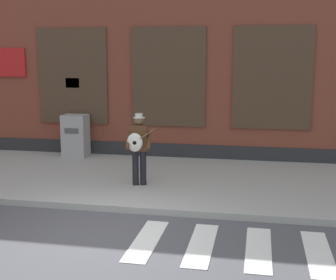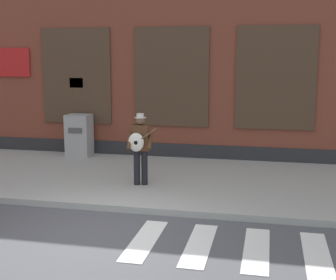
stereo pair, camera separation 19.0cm
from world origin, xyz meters
TOP-DOWN VIEW (x-y plane):
  - ground_plane at (0.00, 0.00)m, footprint 160.00×160.00m
  - sidewalk at (0.00, 3.74)m, footprint 28.00×4.91m
  - building_backdrop at (-0.00, 8.19)m, footprint 28.00×4.06m
  - crosswalk at (3.22, -0.02)m, footprint 5.20×1.90m
  - busker at (-0.07, 2.92)m, footprint 0.75×0.59m
  - utility_box at (-2.80, 5.74)m, footprint 0.73×0.61m

SIDE VIEW (x-z plane):
  - ground_plane at x=0.00m, z-range 0.00..0.00m
  - crosswalk at x=3.22m, z-range 0.00..0.01m
  - sidewalk at x=0.00m, z-range 0.00..0.14m
  - utility_box at x=-2.80m, z-range 0.14..1.41m
  - busker at x=-0.07m, z-range 0.26..1.96m
  - building_backdrop at x=0.00m, z-range 0.00..7.29m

